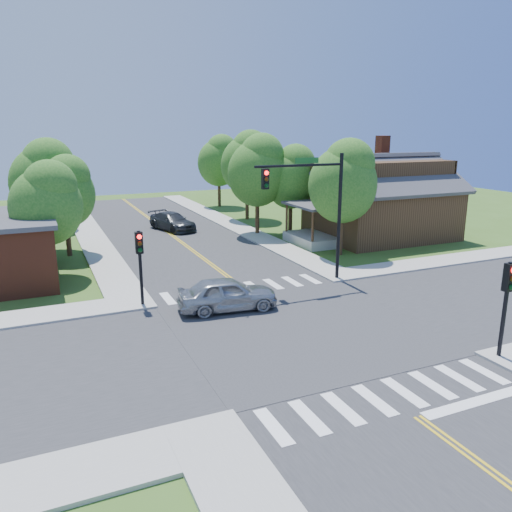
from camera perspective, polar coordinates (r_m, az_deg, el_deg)
name	(u,v)px	position (r m, az deg, el deg)	size (l,w,h in m)	color
ground	(298,329)	(22.02, 4.82, -8.35)	(100.00, 100.00, 0.00)	#39591C
road_ns	(298,329)	(22.02, 4.82, -8.30)	(10.00, 90.00, 0.04)	#2D2D30
road_ew	(298,329)	(22.01, 4.82, -8.29)	(90.00, 10.00, 0.04)	#2D2D30
intersection_patch	(298,329)	(22.02, 4.82, -8.35)	(10.20, 10.20, 0.06)	#2D2D30
sidewalk_ne	(373,232)	(43.11, 13.25, 2.72)	(40.00, 40.00, 0.14)	#9E9B93
crosswalk_north	(243,288)	(27.26, -1.45, -3.67)	(8.85, 2.00, 0.01)	white
crosswalk_south	(389,396)	(17.39, 15.00, -15.19)	(8.85, 2.00, 0.01)	white
centerline	(298,328)	(22.01, 4.82, -8.24)	(0.30, 90.00, 0.01)	yellow
stop_bar	(480,402)	(18.13, 24.27, -14.92)	(4.60, 0.45, 0.09)	white
signal_mast_ne	(314,198)	(27.36, 6.63, 6.64)	(5.30, 0.42, 7.20)	black
signal_pole_se	(507,292)	(20.52, 26.80, -3.71)	(0.34, 0.42, 3.80)	black
signal_pole_nw	(140,254)	(24.43, -13.14, 0.19)	(0.34, 0.42, 3.80)	black
house_ne	(380,196)	(40.92, 14.04, 6.70)	(13.05, 8.80, 7.11)	#372213
tree_e_a	(344,179)	(34.17, 10.07, 8.61)	(4.66, 4.43, 7.92)	#382314
tree_e_b	(292,175)	(41.06, 4.16, 9.18)	(4.31, 4.10, 7.33)	#382314
tree_e_c	(248,161)	(47.64, -0.93, 10.79)	(4.95, 4.71, 8.42)	#382314
tree_e_d	(220,159)	(55.94, -4.18, 10.95)	(4.67, 4.43, 7.93)	#382314
tree_w_a	(47,201)	(30.84, -22.74, 5.79)	(4.02, 3.82, 6.84)	#382314
tree_w_b	(46,178)	(37.46, -22.85, 8.21)	(4.66, 4.43, 7.93)	#382314
tree_w_c	(47,174)	(45.83, -22.82, 8.68)	(4.33, 4.12, 7.37)	#382314
tree_w_d	(47,174)	(54.64, -22.73, 8.61)	(3.64, 3.46, 6.19)	#382314
tree_house	(259,169)	(40.45, 0.29, 9.94)	(4.82, 4.58, 8.19)	#382314
tree_bldg	(65,190)	(35.83, -20.99, 7.05)	(4.05, 3.85, 6.89)	#382314
car_silver	(227,294)	(23.88, -3.28, -4.41)	(4.94, 2.49, 1.61)	#A1A3A7
car_dgrey	(172,222)	(43.30, -9.53, 3.86)	(3.59, 5.51, 1.49)	#2C2E30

